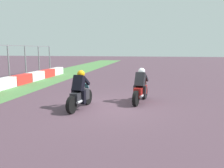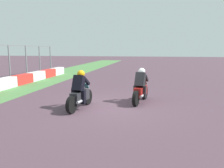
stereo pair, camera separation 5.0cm
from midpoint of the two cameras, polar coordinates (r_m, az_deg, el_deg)
ground_plane at (r=9.14m, az=-0.73°, el=-5.78°), size 120.00×120.00×0.00m
rider_lane_a at (r=9.77m, az=7.19°, el=-1.13°), size 2.02×0.63×1.51m
rider_lane_b at (r=8.77m, az=-8.36°, el=-2.32°), size 2.04×0.59×1.51m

